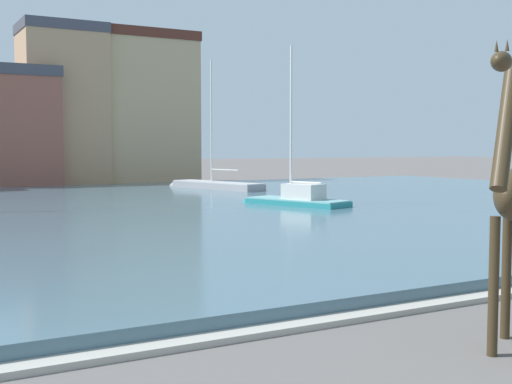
# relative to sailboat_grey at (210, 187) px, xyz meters

# --- Properties ---
(harbor_water) EXTENTS (76.43, 40.09, 0.38)m
(harbor_water) POSITION_rel_sailboat_grey_xyz_m (-12.61, -11.57, -0.28)
(harbor_water) COLOR #476675
(harbor_water) RESTS_ON ground
(quay_edge_coping) EXTENTS (76.43, 0.50, 0.12)m
(quay_edge_coping) POSITION_rel_sailboat_grey_xyz_m (-12.61, -31.87, -0.41)
(quay_edge_coping) COLOR #ADA89E
(quay_edge_coping) RESTS_ON ground
(sailboat_grey) EXTENTS (3.87, 9.20, 9.25)m
(sailboat_grey) POSITION_rel_sailboat_grey_xyz_m (0.00, 0.00, 0.00)
(sailboat_grey) COLOR #939399
(sailboat_grey) RESTS_ON ground
(sailboat_teal) EXTENTS (3.69, 6.45, 8.32)m
(sailboat_teal) POSITION_rel_sailboat_grey_xyz_m (-1.81, -13.59, 0.04)
(sailboat_teal) COLOR teal
(sailboat_teal) RESTS_ON ground
(townhouse_narrow_midrow) EXTENTS (6.43, 5.32, 12.93)m
(townhouse_narrow_midrow) POSITION_rel_sailboat_grey_xyz_m (-7.21, 12.07, 6.02)
(townhouse_narrow_midrow) COLOR tan
(townhouse_narrow_midrow) RESTS_ON ground
(townhouse_tall_gabled) EXTENTS (8.79, 7.96, 12.98)m
(townhouse_tall_gabled) POSITION_rel_sailboat_grey_xyz_m (-0.35, 13.98, 6.04)
(townhouse_tall_gabled) COLOR tan
(townhouse_tall_gabled) RESTS_ON ground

